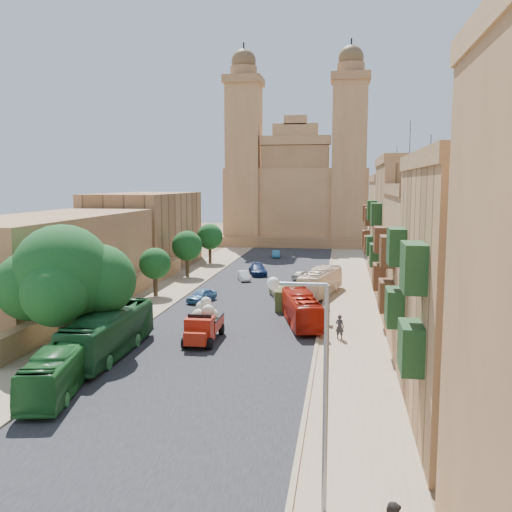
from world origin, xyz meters
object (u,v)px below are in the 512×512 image
(pedestrian_c, at_px, (327,312))
(street_tree_d, at_px, (210,237))
(bus_cream_east, at_px, (320,282))
(car_dkblue, at_px, (258,270))
(car_blue_a, at_px, (202,295))
(car_white_a, at_px, (244,276))
(ficus_tree, at_px, (64,278))
(red_truck, at_px, (204,323))
(bus_red_east, at_px, (301,309))
(olive_pickup, at_px, (290,298))
(street_tree_c, at_px, (187,246))
(bus_green_north, at_px, (109,333))
(bus_green_south, at_px, (60,369))
(car_white_b, at_px, (302,275))
(pedestrian_a, at_px, (340,327))
(street_tree_a, at_px, (106,282))
(street_tree_b, at_px, (155,264))
(church, at_px, (298,193))
(car_cream, at_px, (282,290))
(streetlamp, at_px, (312,366))
(car_blue_b, at_px, (276,254))

(pedestrian_c, bearing_deg, street_tree_d, -128.79)
(bus_cream_east, distance_m, car_dkblue, 14.07)
(car_blue_a, height_order, car_white_a, car_blue_a)
(ficus_tree, relative_size, bus_cream_east, 0.91)
(ficus_tree, height_order, red_truck, ficus_tree)
(bus_red_east, distance_m, car_white_a, 21.63)
(olive_pickup, distance_m, car_white_a, 15.53)
(bus_red_east, bearing_deg, bus_cream_east, -107.53)
(street_tree_c, height_order, street_tree_d, street_tree_d)
(car_white_a, bearing_deg, bus_cream_east, -58.77)
(ficus_tree, relative_size, bus_green_north, 0.79)
(street_tree_c, height_order, bus_green_north, street_tree_c)
(street_tree_d, height_order, red_truck, street_tree_d)
(street_tree_d, relative_size, car_blue_a, 1.52)
(bus_green_south, xyz_separation_m, pedestrian_c, (14.00, 17.15, -0.27))
(car_white_a, relative_size, car_white_b, 1.01)
(bus_green_north, distance_m, pedestrian_a, 16.36)
(street_tree_a, bearing_deg, red_truck, -22.31)
(street_tree_b, relative_size, bus_green_south, 0.55)
(church, distance_m, street_tree_c, 44.15)
(street_tree_b, height_order, car_white_a, street_tree_b)
(bus_red_east, height_order, car_cream, bus_red_east)
(street_tree_a, xyz_separation_m, car_white_a, (7.28, 22.33, -2.90))
(car_dkblue, bearing_deg, streetlamp, -95.03)
(bus_cream_east, height_order, car_white_b, bus_cream_east)
(ficus_tree, height_order, car_blue_b, ficus_tree)
(bus_cream_east, bearing_deg, car_cream, 38.00)
(street_tree_a, bearing_deg, car_blue_b, 78.92)
(bus_green_south, xyz_separation_m, bus_cream_east, (13.00, 29.51, 0.08))
(bus_green_north, bearing_deg, olive_pickup, 56.54)
(street_tree_b, relative_size, olive_pickup, 1.07)
(ficus_tree, height_order, car_dkblue, ficus_tree)
(red_truck, xyz_separation_m, car_white_a, (-1.61, 25.98, -0.80))
(car_blue_a, bearing_deg, bus_red_east, -16.53)
(car_blue_a, xyz_separation_m, pedestrian_c, (12.12, -7.00, 0.35))
(bus_cream_east, relative_size, car_dkblue, 2.03)
(bus_red_east, relative_size, car_blue_a, 2.45)
(red_truck, bearing_deg, pedestrian_c, 36.36)
(red_truck, relative_size, bus_green_south, 0.59)
(car_blue_a, bearing_deg, car_dkblue, 99.61)
(street_tree_a, relative_size, car_blue_b, 1.56)
(car_white_a, distance_m, car_cream, 10.54)
(street_tree_a, relative_size, bus_green_south, 0.58)
(bus_green_north, height_order, car_dkblue, bus_green_north)
(pedestrian_c, bearing_deg, red_truck, -30.14)
(pedestrian_a, bearing_deg, pedestrian_c, -53.21)
(car_white_b, bearing_deg, street_tree_b, 63.89)
(church, height_order, bus_cream_east, church)
(street_tree_a, xyz_separation_m, car_blue_a, (5.38, 9.70, -2.82))
(car_blue_a, bearing_deg, streetlamp, -50.30)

